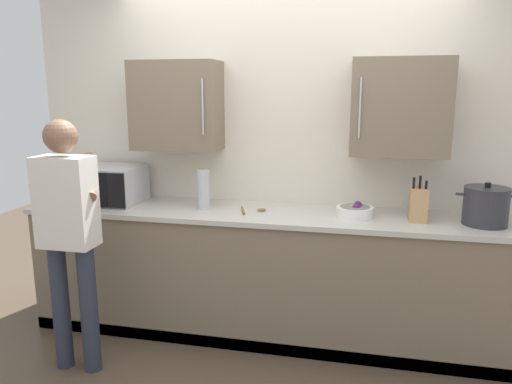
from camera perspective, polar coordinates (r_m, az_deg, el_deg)
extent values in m
cube|color=beige|center=(3.68, 3.65, 3.71)|extent=(3.95, 0.10, 2.50)
cube|color=#756651|center=(3.64, -9.37, 10.05)|extent=(0.64, 0.32, 0.64)
cylinder|color=#B7BABF|center=(3.39, -6.34, 10.00)|extent=(0.01, 0.01, 0.39)
cube|color=#756651|center=(3.40, 16.68, 9.58)|extent=(0.64, 0.32, 0.64)
cylinder|color=#B7BABF|center=(3.21, 12.22, 9.70)|extent=(0.01, 0.01, 0.39)
cube|color=#756651|center=(3.54, 2.58, -10.03)|extent=(3.59, 0.59, 0.90)
cube|color=#BCB7AD|center=(3.40, 2.66, -2.71)|extent=(3.63, 0.63, 0.03)
cube|color=black|center=(3.48, 1.70, -17.91)|extent=(3.59, 0.04, 0.09)
cube|color=#B7BABF|center=(3.85, -17.04, 0.89)|extent=(0.48, 0.42, 0.28)
cube|color=beige|center=(3.87, -17.98, 0.90)|extent=(0.31, 0.35, 0.22)
cube|color=black|center=(3.58, -16.27, 0.14)|extent=(0.14, 0.01, 0.25)
cube|color=black|center=(3.70, -19.53, 0.31)|extent=(0.35, 0.03, 0.25)
cylinder|color=brown|center=(3.41, -1.55, -2.17)|extent=(0.08, 0.20, 0.01)
ellipsoid|color=brown|center=(3.42, 0.68, -2.11)|extent=(0.07, 0.06, 0.02)
cube|color=tan|center=(3.32, 18.66, -1.41)|extent=(0.11, 0.15, 0.22)
cylinder|color=black|center=(3.27, 18.20, 1.02)|extent=(0.02, 0.02, 0.07)
cylinder|color=black|center=(3.27, 18.88, 1.09)|extent=(0.02, 0.02, 0.08)
cylinder|color=black|center=(3.28, 19.53, 0.80)|extent=(0.02, 0.02, 0.05)
cylinder|color=#2D2D33|center=(3.38, 25.58, -1.66)|extent=(0.27, 0.27, 0.23)
cylinder|color=#2D2D33|center=(3.36, 25.76, 0.36)|extent=(0.28, 0.28, 0.02)
cylinder|color=black|center=(3.35, 25.80, 0.75)|extent=(0.04, 0.04, 0.03)
cylinder|color=#2D2D33|center=(3.33, 23.01, -0.22)|extent=(0.05, 0.02, 0.02)
cylinder|color=white|center=(3.33, 11.63, -2.31)|extent=(0.25, 0.25, 0.07)
cylinder|color=slate|center=(3.33, 11.64, -2.06)|extent=(0.20, 0.20, 0.04)
sphere|color=#511E5B|center=(3.38, 11.97, -1.54)|extent=(0.06, 0.06, 0.06)
sphere|color=#511E5B|center=(3.31, 11.80, -1.81)|extent=(0.06, 0.06, 0.06)
sphere|color=orange|center=(3.33, 11.45, -1.76)|extent=(0.04, 0.04, 0.04)
sphere|color=#511E5B|center=(3.35, 12.01, -1.65)|extent=(0.05, 0.05, 0.05)
cylinder|color=#B7BABF|center=(3.48, -6.21, 0.02)|extent=(0.09, 0.09, 0.25)
cylinder|color=#B7BABF|center=(3.45, -6.27, 2.33)|extent=(0.09, 0.09, 0.03)
cylinder|color=#282D3D|center=(3.41, -22.12, -12.47)|extent=(0.11, 0.11, 0.83)
cylinder|color=#282D3D|center=(3.31, -19.18, -13.02)|extent=(0.11, 0.11, 0.83)
cube|color=silver|center=(3.14, -21.60, -1.11)|extent=(0.34, 0.20, 0.56)
sphere|color=brown|center=(3.08, -22.17, 6.14)|extent=(0.20, 0.20, 0.20)
cylinder|color=brown|center=(3.27, -19.12, 1.84)|extent=(0.33, 0.48, 0.25)
cylinder|color=silver|center=(3.27, -24.45, -1.77)|extent=(0.07, 0.07, 0.48)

